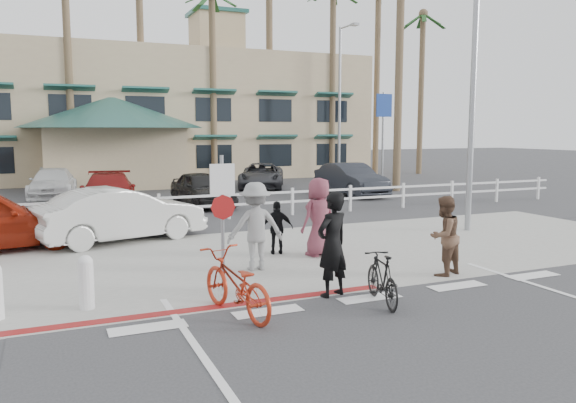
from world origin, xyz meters
name	(u,v)px	position (x,y,z in m)	size (l,w,h in m)	color
ground	(388,308)	(0.00, 0.00, 0.00)	(140.00, 140.00, 0.00)	#333335
bike_path	(467,349)	(0.00, -2.00, 0.00)	(12.00, 16.00, 0.01)	#333335
sidewalk_plaza	(286,255)	(0.00, 4.50, 0.01)	(22.00, 7.00, 0.01)	gray
cross_street	(236,229)	(0.00, 8.50, 0.00)	(40.00, 5.00, 0.01)	#333335
parking_lot	(173,196)	(0.00, 18.00, 0.00)	(50.00, 16.00, 0.01)	#333335
curb_red	(201,309)	(-3.00, 1.20, 0.01)	(7.00, 0.25, 0.02)	maroon
rail_fence	(232,205)	(0.50, 10.50, 0.50)	(29.40, 0.16, 1.00)	silver
building	(160,92)	(2.00, 31.00, 5.65)	(28.00, 16.00, 11.30)	tan
sign_post	(222,216)	(-2.30, 2.20, 1.45)	(0.50, 0.10, 2.90)	gray
bollard_0	(86,282)	(-4.80, 2.00, 0.47)	(0.26, 0.26, 0.95)	silver
streetlight_0	(473,82)	(6.50, 5.50, 4.50)	(0.60, 2.00, 9.00)	gray
streetlight_1	(339,104)	(12.00, 24.00, 4.75)	(0.60, 2.00, 9.50)	gray
info_sign	(383,135)	(14.00, 22.00, 2.80)	(1.20, 0.16, 5.60)	navy
palm_3	(68,56)	(-4.00, 25.00, 7.00)	(4.00, 4.00, 14.00)	#173D18
palm_4	(141,53)	(0.00, 26.00, 7.50)	(4.00, 4.00, 15.00)	#173D18
palm_5	(213,72)	(4.00, 25.00, 6.50)	(4.00, 4.00, 13.00)	#173D18
palm_6	(269,44)	(8.00, 26.00, 8.50)	(4.00, 4.00, 17.00)	#173D18
palm_7	(333,69)	(12.00, 25.00, 7.00)	(4.00, 4.00, 14.00)	#173D18
palm_8	(377,66)	(16.00, 26.00, 7.50)	(4.00, 4.00, 15.00)	#173D18
palm_9	(421,81)	(19.00, 25.00, 6.50)	(4.00, 4.00, 13.00)	#173D18
palm_11	(400,50)	(11.00, 16.00, 7.00)	(4.00, 4.00, 14.00)	#173D18
bike_red	(236,284)	(-2.54, 0.67, 0.54)	(0.72, 2.07, 1.09)	#9E2612
rider_red	(332,244)	(-0.57, 1.01, 0.98)	(0.71, 0.47, 1.96)	black
bike_black	(382,279)	(0.02, 0.23, 0.46)	(0.44, 1.55, 0.93)	black
rider_black	(444,236)	(2.31, 1.43, 0.85)	(0.83, 0.64, 1.70)	brown
pedestrian_a	(255,226)	(-1.19, 3.45, 0.97)	(1.26, 0.72, 1.94)	gray
pedestrian_child	(277,228)	(-0.16, 4.69, 0.67)	(0.78, 0.32, 1.33)	black
pedestrian_b	(319,217)	(0.71, 4.14, 0.96)	(0.94, 0.61, 1.93)	brown
car_white_sedan	(121,215)	(-3.50, 7.93, 0.75)	(1.59, 4.57, 1.51)	beige
lot_car_1	(109,192)	(-3.20, 14.38, 0.72)	(2.01, 4.93, 1.43)	maroon
lot_car_2	(202,189)	(0.43, 14.19, 0.71)	(1.67, 4.16, 1.42)	black
lot_car_3	(351,179)	(7.86, 15.17, 0.76)	(1.61, 4.62, 1.52)	#22242B
lot_car_4	(53,183)	(-5.12, 19.70, 0.66)	(1.86, 4.58, 1.33)	silver
lot_car_5	(262,176)	(5.16, 19.96, 0.67)	(2.21, 4.80, 1.33)	#35363B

